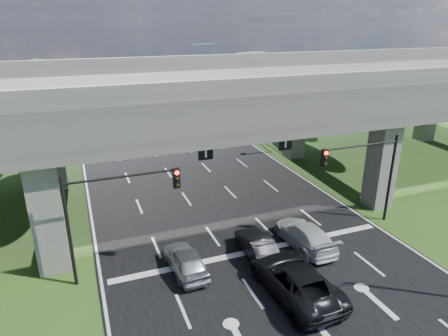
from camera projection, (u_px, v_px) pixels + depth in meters
ground at (284, 286)px, 20.59m from camera, size 160.00×160.00×0.00m
road at (218, 206)px, 29.33m from camera, size 18.00×120.00×0.03m
overpass at (207, 94)px, 28.32m from camera, size 80.00×15.00×10.00m
signal_right at (366, 166)px, 25.20m from camera, size 5.76×0.54×6.00m
signal_left at (112, 205)px, 19.95m from camera, size 5.76×0.54×6.00m
streetlight_far at (261, 89)px, 42.93m from camera, size 3.38×0.25×10.00m
streetlight_beyond at (212, 72)px, 56.92m from camera, size 3.38×0.25×10.00m
tree_left_near at (17, 112)px, 36.97m from camera, size 4.50×4.50×7.80m
tree_left_far at (37, 84)px, 51.19m from camera, size 4.80×4.80×8.32m
tree_right_near at (268, 94)px, 47.89m from camera, size 4.20×4.20×7.28m
tree_right_mid at (261, 86)px, 56.01m from camera, size 3.91×3.90×6.76m
tree_right_far at (215, 75)px, 61.44m from camera, size 4.50×4.50×7.80m
car_silver at (185, 260)px, 21.48m from camera, size 1.88×4.17×1.39m
car_dark at (257, 246)px, 22.92m from camera, size 1.68×4.15×1.34m
car_white at (305, 235)px, 23.96m from camera, size 2.08×4.97×1.43m
car_trailing at (295, 280)px, 19.66m from camera, size 2.91×6.00×1.65m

